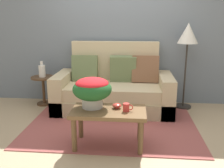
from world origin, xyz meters
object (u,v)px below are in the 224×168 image
Objects in this scene: potted_plant at (92,89)px; coffee_mug at (126,107)px; couch at (114,89)px; side_table at (43,85)px; snack_bowl at (117,106)px; table_vase at (42,71)px; floor_lamp at (188,39)px; coffee_table at (109,116)px.

coffee_mug is (0.42, -0.10, -0.19)m from potted_plant.
couch reaches higher than side_table.
side_table is 2.02m from snack_bowl.
snack_bowl is 0.40× the size of table_vase.
couch is 1.51m from floor_lamp.
table_vase reaches higher than side_table.
coffee_table is at bearing -88.18° from couch.
couch reaches higher than snack_bowl.
snack_bowl is at bearing -43.92° from table_vase.
coffee_table is 2.00m from table_vase.
floor_lamp is 12.08× the size of coffee_mug.
table_vase is at bearing 175.23° from couch.
coffee_table is 1.88× the size of potted_plant.
potted_plant is 0.37m from snack_bowl.
couch is 1.34m from potted_plant.
side_table is at bearing 97.65° from table_vase.
couch is at bearing -4.77° from table_vase.
coffee_table is (0.04, -1.35, 0.04)m from couch.
coffee_table is 0.17m from snack_bowl.
couch is 1.30m from snack_bowl.
couch is at bearing 91.82° from coffee_table.
potted_plant is 1.70× the size of table_vase.
couch is 6.98× the size of table_vase.
potted_plant is at bearing -97.37° from couch.
table_vase is (-2.53, -0.07, -0.58)m from floor_lamp.
coffee_mug reaches higher than coffee_table.
snack_bowl reaches higher than coffee_table.
floor_lamp is 1.96m from coffee_mug.
potted_plant is 1.79m from table_vase.
potted_plant is (1.14, -1.40, 0.35)m from side_table.
snack_bowl is 2.01m from table_vase.
floor_lamp is at bearing 46.35° from potted_plant.
floor_lamp is 5.22× the size of table_vase.
side_table is 0.36× the size of floor_lamp.
coffee_table is 0.39m from potted_plant.
table_vase is at bearing -178.38° from floor_lamp.
floor_lamp is (1.18, 1.53, 0.82)m from coffee_table.
coffee_mug is at bearing -79.33° from couch.
snack_bowl is at bearing 140.84° from coffee_mug.
table_vase reaches higher than snack_bowl.
table_vase reaches higher than coffee_table.
floor_lamp is 3.07× the size of potted_plant.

